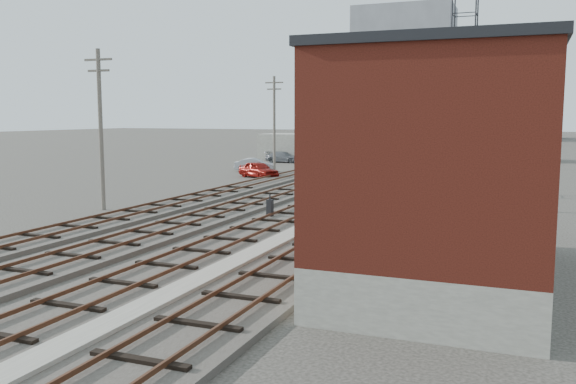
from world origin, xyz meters
The scene contains 23 objects.
ground centered at (0.00, 60.00, 0.00)m, with size 320.00×320.00×0.00m, color #282621.
track_right centered at (2.50, 39.00, 0.11)m, with size 3.20×90.00×0.39m.
track_mid_right centered at (-1.50, 39.00, 0.11)m, with size 3.20×90.00×0.39m.
track_mid_left centered at (-5.50, 39.00, 0.11)m, with size 3.20×90.00×0.39m.
track_left centered at (-9.50, 39.00, 0.11)m, with size 3.20×90.00×0.39m.
platform_curb centered at (0.50, 14.00, 0.13)m, with size 0.90×28.00×0.26m, color gray.
brick_building centered at (7.50, 12.00, 3.63)m, with size 6.54×12.20×7.22m.
lattice_tower centered at (5.50, 35.00, 7.50)m, with size 1.60×1.60×15.00m.
utility_pole_left_a centered at (-12.50, 20.00, 4.80)m, with size 1.80×0.24×9.00m.
utility_pole_left_b centered at (-12.50, 45.00, 4.80)m, with size 1.80×0.24×9.00m.
utility_pole_left_c centered at (-12.50, 70.00, 4.80)m, with size 1.80×0.24×9.00m.
utility_pole_right_a centered at (6.50, 28.00, 4.80)m, with size 1.80×0.24×9.00m.
utility_pole_right_b centered at (6.50, 58.00, 4.80)m, with size 1.80×0.24×9.00m.
apartment_left centered at (-18.00, 135.00, 15.00)m, with size 22.00×14.00×30.00m, color gray.
apartment_right centered at (8.00, 150.00, 13.00)m, with size 16.00×12.00×26.00m, color gray.
shed_left centered at (-16.00, 60.00, 1.60)m, with size 8.00×5.00×3.20m, color gray.
shed_right centered at (9.00, 70.00, 2.00)m, with size 6.00×6.00×4.00m, color gray.
signal_mast centered at (3.70, 9.46, 2.19)m, with size 0.40×0.40×3.79m.
switch_stand centered at (-2.37, 20.40, 0.59)m, with size 0.31×0.31×1.24m.
site_trailer centered at (-6.31, 48.79, 1.32)m, with size 6.40×3.12×2.63m.
car_red centered at (-11.83, 39.90, 0.70)m, with size 1.66×4.12×1.40m, color maroon.
car_silver centered at (-14.61, 45.16, 0.64)m, with size 1.35×3.87×1.27m, color #A4A5AB.
car_grey centered at (-16.33, 56.76, 0.62)m, with size 1.75×4.30×1.25m, color slate.
Camera 1 is at (9.87, -7.98, 5.30)m, focal length 38.00 mm.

